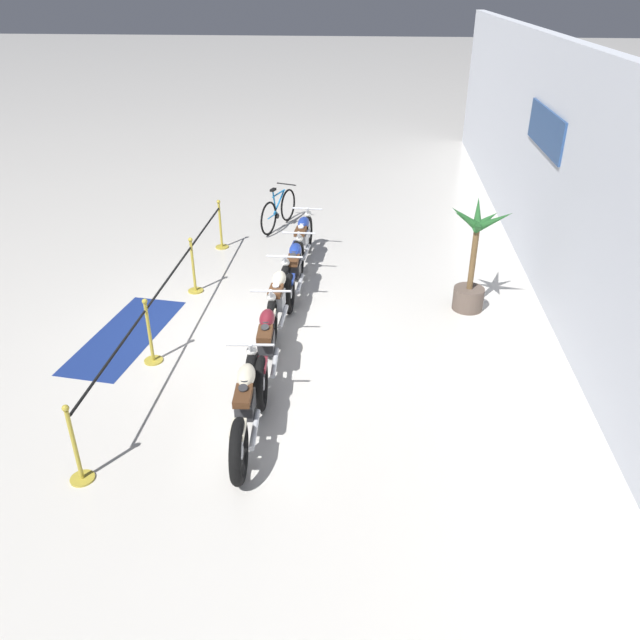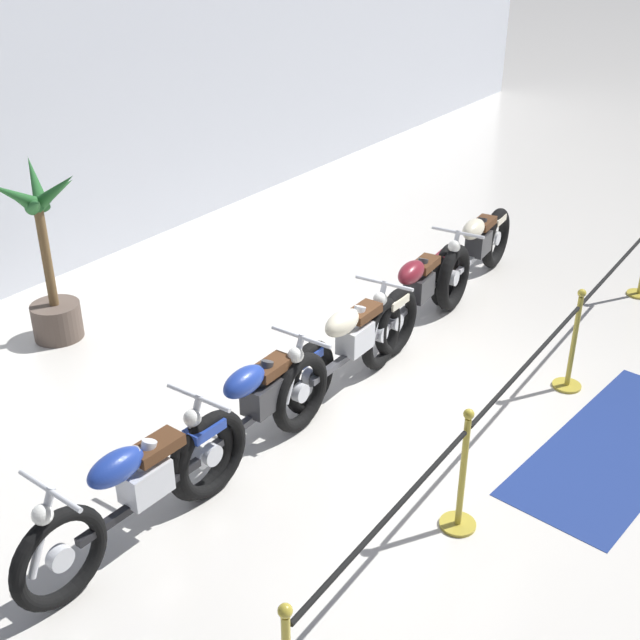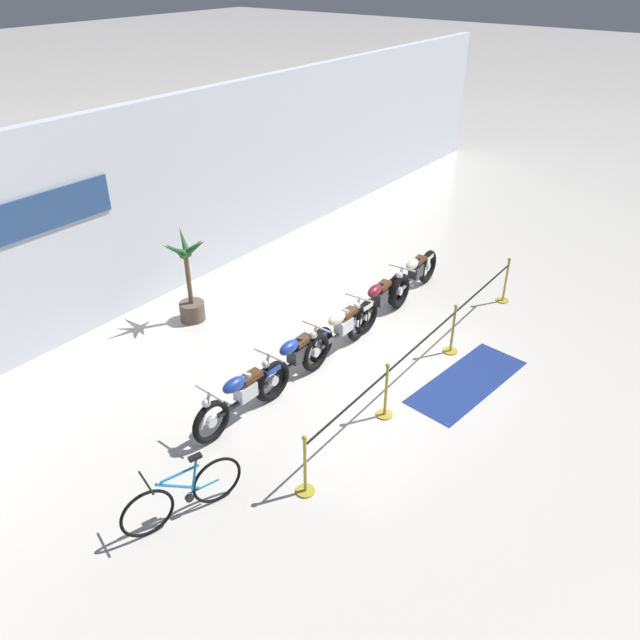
% 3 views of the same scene
% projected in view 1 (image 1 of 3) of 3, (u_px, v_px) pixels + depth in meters
% --- Properties ---
extents(ground_plane, '(120.00, 120.00, 0.00)m').
position_uv_depth(ground_plane, '(249.00, 329.00, 10.29)').
color(ground_plane, silver).
extents(back_wall, '(28.00, 0.29, 4.20)m').
position_uv_depth(back_wall, '(595.00, 216.00, 8.88)').
color(back_wall, silver).
rests_on(back_wall, ground).
extents(motorcycle_blue_0, '(2.16, 0.62, 0.95)m').
position_uv_depth(motorcycle_blue_0, '(302.00, 241.00, 12.43)').
color(motorcycle_blue_0, black).
rests_on(motorcycle_blue_0, ground).
extents(motorcycle_blue_1, '(2.17, 0.62, 0.93)m').
position_uv_depth(motorcycle_blue_1, '(295.00, 270.00, 11.24)').
color(motorcycle_blue_1, black).
rests_on(motorcycle_blue_1, ground).
extents(motorcycle_cream_2, '(2.40, 0.62, 0.95)m').
position_uv_depth(motorcycle_cream_2, '(278.00, 302.00, 10.12)').
color(motorcycle_cream_2, black).
rests_on(motorcycle_cream_2, ground).
extents(motorcycle_maroon_3, '(2.43, 0.62, 0.95)m').
position_uv_depth(motorcycle_maroon_3, '(267.00, 344.00, 8.93)').
color(motorcycle_maroon_3, black).
rests_on(motorcycle_maroon_3, ground).
extents(motorcycle_cream_4, '(2.22, 0.62, 0.97)m').
position_uv_depth(motorcycle_cream_4, '(246.00, 407.00, 7.62)').
color(motorcycle_cream_4, black).
rests_on(motorcycle_cream_4, ground).
extents(bicycle, '(1.70, 0.65, 0.98)m').
position_uv_depth(bicycle, '(279.00, 211.00, 14.30)').
color(bicycle, black).
rests_on(bicycle, ground).
extents(potted_palm_left_of_row, '(1.03, 1.03, 1.96)m').
position_uv_depth(potted_palm_left_of_row, '(473.00, 265.00, 10.50)').
color(potted_palm_left_of_row, brown).
rests_on(potted_palm_left_of_row, ground).
extents(stanchion_far_left, '(7.20, 0.28, 1.05)m').
position_uv_depth(stanchion_far_left, '(190.00, 260.00, 11.06)').
color(stanchion_far_left, gold).
rests_on(stanchion_far_left, ground).
extents(stanchion_mid_left, '(0.28, 0.28, 1.05)m').
position_uv_depth(stanchion_mid_left, '(194.00, 274.00, 11.34)').
color(stanchion_mid_left, gold).
rests_on(stanchion_mid_left, ground).
extents(stanchion_mid_right, '(0.28, 0.28, 1.05)m').
position_uv_depth(stanchion_mid_right, '(151.00, 341.00, 9.24)').
color(stanchion_mid_right, gold).
rests_on(stanchion_mid_right, ground).
extents(stanchion_far_right, '(0.28, 0.28, 1.05)m').
position_uv_depth(stanchion_far_right, '(77.00, 455.00, 7.02)').
color(stanchion_far_right, gold).
rests_on(stanchion_far_right, ground).
extents(floor_banner, '(2.71, 1.30, 0.01)m').
position_uv_depth(floor_banner, '(126.00, 335.00, 10.08)').
color(floor_banner, navy).
rests_on(floor_banner, ground).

